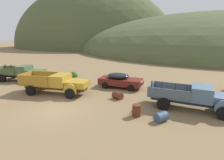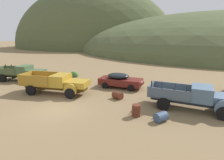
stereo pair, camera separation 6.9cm
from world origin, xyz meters
name	(u,v)px [view 1 (the left image)]	position (x,y,z in m)	size (l,w,h in m)	color
ground_plane	(56,109)	(0.00, 0.00, 0.00)	(300.00, 300.00, 0.00)	olive
hill_far_right	(92,47)	(-27.26, 69.08, 0.00)	(76.73, 53.90, 54.62)	#4C5633
hill_center	(209,50)	(23.13, 65.22, 0.00)	(99.17, 88.15, 26.95)	#4C5633
truck_weathered_green	(24,73)	(-9.02, 6.50, 1.01)	(6.29, 3.08, 2.16)	#232B1B
truck_mustard	(59,83)	(-1.87, 3.37, 1.02)	(6.67, 2.83, 1.91)	#593D12
car_oxblood	(122,80)	(3.33, 7.12, 0.82)	(4.89, 2.28, 1.57)	maroon
truck_chalk_blue	(199,98)	(10.30, 3.04, 1.00)	(6.60, 3.06, 2.16)	#262D39
oil_drum_by_truck	(118,95)	(3.86, 3.63, 0.32)	(1.08, 0.97, 0.63)	#5B2819
oil_drum_spare	(137,110)	(6.03, 0.67, 0.42)	(0.63, 0.63, 0.84)	#5B2819
oil_drum_tipped	(161,117)	(7.71, 0.39, 0.31)	(1.01, 1.03, 0.62)	#384C6B
bush_near_barrel	(119,80)	(2.33, 9.80, 0.15)	(0.71, 0.60, 0.62)	#3D702D
bush_front_right	(74,75)	(-4.18, 10.29, 0.24)	(1.27, 1.07, 0.91)	#3D702D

